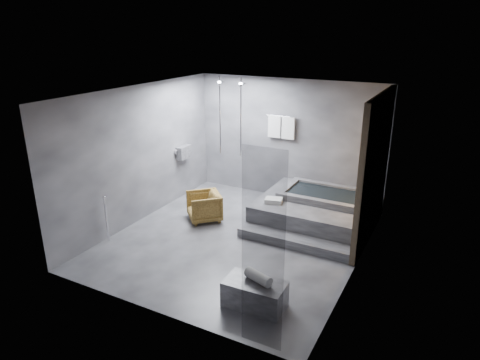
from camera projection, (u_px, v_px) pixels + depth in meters
The scene contains 7 objects.
room at pixel (263, 153), 7.68m from camera, with size 5.00×5.04×2.82m.
tub_deck at pixel (314, 211), 8.90m from camera, with size 2.20×2.00×0.50m, color #353537.
tub_step at pixel (294, 241), 7.97m from camera, with size 2.20×0.36×0.18m, color #353537.
concrete_bench at pixel (255, 294), 6.21m from camera, with size 0.89×0.49×0.40m, color #343436.
driftwood_chair at pixel (204, 206), 8.98m from camera, with size 0.65×0.67×0.61m, color #442F11.
rolled_towel at pixel (258, 277), 6.13m from camera, with size 0.16×0.16×0.43m, color silver.
deck_towel at pixel (274, 200), 8.66m from camera, with size 0.34×0.25×0.09m, color white.
Camera 1 is at (3.48, -6.49, 3.86)m, focal length 32.00 mm.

